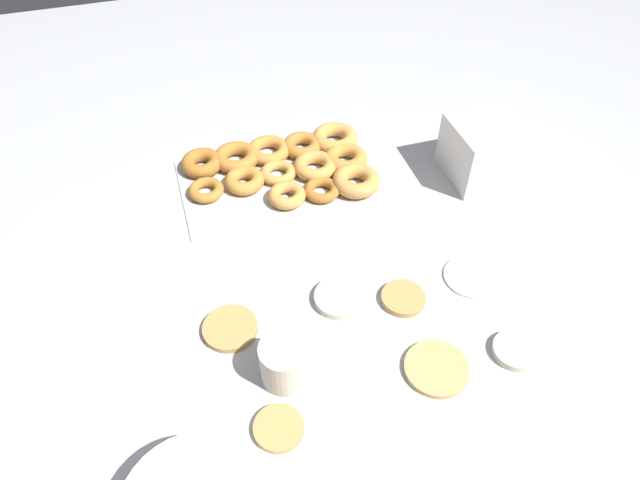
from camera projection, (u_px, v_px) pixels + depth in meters
The scene contains 11 objects.
ground_plane at pixel (351, 297), 1.09m from camera, with size 3.00×3.00×0.00m, color #B2B5BA.
pancake_0 at pixel (436, 369), 0.98m from camera, with size 0.11×0.11×0.01m, color tan.
pancake_1 at pixel (279, 428), 0.90m from camera, with size 0.08×0.08×0.01m, color tan.
pancake_2 at pixel (403, 298), 1.08m from camera, with size 0.08×0.08×0.01m, color tan.
pancake_3 at pixel (339, 298), 1.08m from camera, with size 0.10×0.10×0.02m, color beige.
pancake_4 at pixel (515, 351), 1.00m from camera, with size 0.08×0.08×0.01m, color beige.
pancake_5 at pixel (230, 328), 1.03m from camera, with size 0.10×0.10×0.01m, color tan.
pancake_6 at pixel (471, 276), 1.12m from camera, with size 0.11×0.11×0.01m, color beige.
donut_tray at pixel (289, 166), 1.34m from camera, with size 0.45×0.29×0.04m.
container_stack at pixel (484, 151), 1.30m from camera, with size 0.16×0.16×0.13m.
paper_cup at pixel (285, 362), 0.95m from camera, with size 0.09×0.09×0.08m.
Camera 1 is at (0.26, 0.63, 0.86)m, focal length 32.00 mm.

